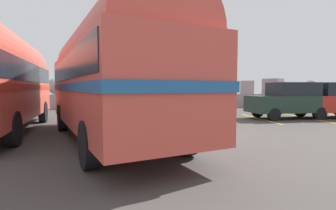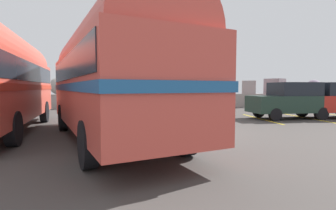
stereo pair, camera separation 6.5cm
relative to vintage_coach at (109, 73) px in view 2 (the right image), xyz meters
name	(u,v)px [view 2 (the right image)]	position (x,y,z in m)	size (l,w,h in m)	color
ground	(186,132)	(2.55, 1.14, -2.04)	(32.00, 26.00, 0.02)	#443F3C
breakwater	(160,98)	(2.57, 12.93, -1.24)	(31.36, 2.64, 2.49)	gray
vintage_coach	(109,73)	(0.00, 0.00, 0.00)	(5.30, 8.87, 3.70)	black
parked_car_nearest	(291,100)	(8.63, 4.60, -1.08)	(4.20, 1.96, 1.86)	black
parked_car_middle	(336,100)	(11.17, 4.64, -1.08)	(4.15, 1.84, 1.86)	black
lamp_post	(182,47)	(3.33, 6.78, 1.87)	(0.60, 1.05, 7.02)	#5B5B60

